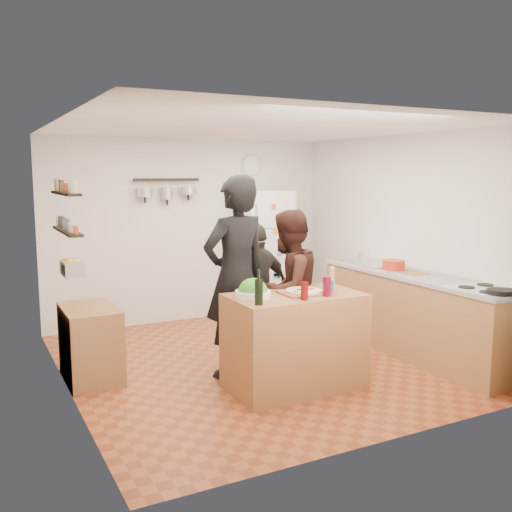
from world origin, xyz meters
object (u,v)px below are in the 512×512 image
person_left (236,277)px  person_back (257,289)px  prep_island (295,341)px  red_bowl (394,265)px  pepper_mill (332,280)px  counter_run (416,315)px  wine_bottle (259,292)px  salt_canister (329,287)px  salad_bowl (253,294)px  person_center (288,290)px  side_table (91,343)px  fridge (262,254)px  wall_clock (251,165)px  skillet (500,292)px

person_left → person_back: bearing=-145.1°
prep_island → person_back: (0.15, 1.06, 0.29)m
red_bowl → pepper_mill: bearing=-156.1°
counter_run → wine_bottle: bearing=-167.8°
pepper_mill → counter_run: pepper_mill is taller
wine_bottle → salt_canister: (0.80, 0.10, -0.05)m
wine_bottle → person_left: 0.79m
person_back → red_bowl: person_back is taller
prep_island → salad_bowl: salad_bowl is taller
salad_bowl → person_center: (0.63, 0.45, -0.11)m
prep_island → side_table: size_ratio=1.56×
red_bowl → fridge: fridge is taller
prep_island → side_table: prep_island is taller
red_bowl → counter_run: bearing=-81.6°
wine_bottle → person_left: size_ratio=0.11×
person_center → person_left: bearing=-32.8°
person_center → wine_bottle: bearing=18.7°
red_bowl → person_center: bearing=-175.7°
counter_run → pepper_mill: bearing=-170.5°
person_center → wall_clock: bearing=-134.8°
wine_bottle → person_center: size_ratio=0.13×
wall_clock → red_bowl: bearing=-73.0°
wine_bottle → skillet: wine_bottle is taller
salt_canister → skillet: (1.36, -0.80, -0.03)m
wine_bottle → red_bowl: 2.36m
salt_canister → side_table: bearing=147.7°
side_table → pepper_mill: bearing=-26.9°
wine_bottle → side_table: 1.91m
counter_run → person_center: bearing=171.6°
salt_canister → side_table: salt_canister is taller
person_left → person_back: size_ratio=1.35×
person_left → counter_run: person_left is taller
prep_island → person_left: (-0.35, 0.56, 0.56)m
wine_bottle → person_left: (0.15, 0.78, -0.01)m
counter_run → person_left: bearing=172.2°
pepper_mill → salt_canister: bearing=-131.4°
wine_bottle → salt_canister: bearing=7.1°
counter_run → red_bowl: (-0.05, 0.34, 0.52)m
skillet → fridge: bearing=100.6°
person_back → red_bowl: 1.64m
salad_bowl → side_table: salad_bowl is taller
salt_canister → fridge: size_ratio=0.07×
salt_canister → fridge: (0.71, 2.69, -0.07)m
person_back → red_bowl: (1.56, -0.45, 0.23)m
counter_run → red_bowl: size_ratio=10.04×
wine_bottle → counter_run: size_ratio=0.08×
prep_island → counter_run: 1.78m
red_bowl → person_left: bearing=-178.6°
skillet → person_center: bearing=135.7°
prep_island → salt_canister: 0.61m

